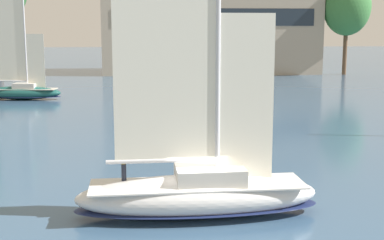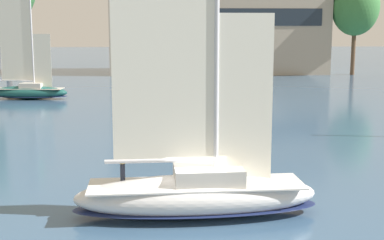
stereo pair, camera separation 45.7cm
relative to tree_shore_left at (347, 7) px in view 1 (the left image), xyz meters
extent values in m
plane|color=#385675|center=(-30.27, -65.78, -11.01)|extent=(400.00, 400.00, 0.00)
cube|color=tan|center=(-21.86, 6.09, -2.50)|extent=(35.95, 13.61, 17.04)
cube|color=#1E2833|center=(-21.86, -0.78, -1.64)|extent=(32.36, 0.10, 2.73)
cylinder|color=brown|center=(0.00, 0.00, -6.77)|extent=(0.68, 0.68, 8.49)
ellipsoid|color=#3D7A3D|center=(0.00, 0.00, 0.05)|extent=(7.64, 7.64, 9.34)
ellipsoid|color=silver|center=(-30.27, -65.78, -10.17)|extent=(10.07, 3.17, 1.70)
ellipsoid|color=#19234C|center=(-30.27, -65.78, -10.63)|extent=(10.17, 3.20, 0.20)
cube|color=silver|center=(-30.27, -65.78, -9.67)|extent=(8.86, 2.67, 0.06)
cube|color=beige|center=(-29.77, -65.77, -9.29)|extent=(2.86, 2.06, 0.70)
cylinder|color=silver|center=(-29.47, -65.75, -3.41)|extent=(0.20, 0.20, 12.47)
cylinder|color=silver|center=(-31.71, -65.84, -8.64)|extent=(4.49, 0.34, 0.17)
cube|color=silver|center=(-31.54, -65.83, -3.53)|extent=(4.13, 0.19, 10.22)
cube|color=silver|center=(-28.28, -65.71, -6.21)|extent=(2.19, 0.11, 6.86)
cylinder|color=#232838|center=(-33.27, -65.56, -9.22)|extent=(0.21, 0.21, 0.85)
cylinder|color=gold|center=(-33.27, -65.56, -8.47)|extent=(0.35, 0.35, 0.65)
sphere|color=tan|center=(-33.27, -65.56, -8.02)|extent=(0.24, 0.24, 0.24)
ellipsoid|color=#232328|center=(-24.06, -37.44, -10.54)|extent=(5.66, 3.84, 0.94)
ellipsoid|color=#19234C|center=(-24.06, -37.44, -10.80)|extent=(5.72, 3.88, 0.11)
cube|color=#BCB7A8|center=(-24.06, -37.44, -10.25)|extent=(4.95, 3.32, 0.06)
cube|color=silver|center=(-24.31, -37.56, -10.03)|extent=(1.87, 1.66, 0.39)
cylinder|color=silver|center=(-24.46, -37.64, -6.76)|extent=(0.11, 0.11, 6.93)
cylinder|color=silver|center=(-23.34, -37.09, -9.67)|extent=(2.28, 1.19, 0.09)
cylinder|color=white|center=(-23.34, -37.09, -9.60)|extent=(2.08, 1.13, 0.15)
ellipsoid|color=#194C47|center=(-46.09, -28.13, -10.29)|extent=(8.70, 3.21, 1.45)
ellipsoid|color=#19234C|center=(-46.09, -28.13, -10.69)|extent=(8.78, 3.24, 0.17)
cube|color=#BCB7A8|center=(-46.09, -28.13, -9.86)|extent=(7.64, 2.73, 0.06)
cube|color=beige|center=(-45.67, -28.17, -9.54)|extent=(2.53, 1.89, 0.60)
cylinder|color=silver|center=(-45.41, -28.19, -4.52)|extent=(0.17, 0.17, 10.63)
cylinder|color=silver|center=(-47.31, -28.00, -8.98)|extent=(3.82, 0.52, 0.14)
cube|color=silver|center=(-47.16, -28.02, -4.63)|extent=(3.51, 0.38, 8.71)
cube|color=silver|center=(-44.38, -28.30, -6.91)|extent=(1.86, 0.21, 5.84)
camera|label=1|loc=(-32.13, -86.79, -3.37)|focal=50.00mm
camera|label=2|loc=(-31.67, -86.82, -3.37)|focal=50.00mm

